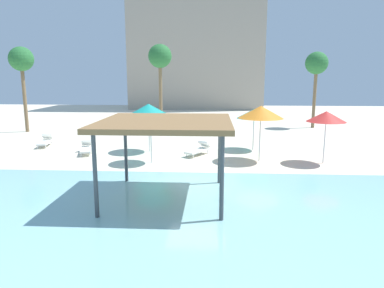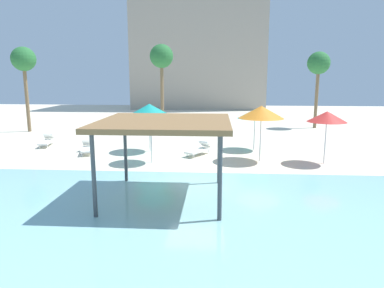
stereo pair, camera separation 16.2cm
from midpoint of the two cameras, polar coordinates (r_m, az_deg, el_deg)
The scene contains 15 objects.
ground_plane at distance 15.27m, azimuth 0.40°, elevation -6.23°, with size 80.00×80.00×0.00m, color beige.
lagoon_water at distance 10.38m, azimuth -1.14°, elevation -14.70°, with size 44.00×13.50×0.04m, color #8CC6CC.
shade_pavilion at distance 12.78m, azimuth -4.61°, elevation 3.10°, with size 4.66×4.66×2.94m.
beach_umbrella_orange_0 at distance 19.02m, azimuth 10.73°, elevation 5.05°, with size 2.38×2.38×2.95m.
beach_umbrella_red_1 at distance 19.40m, azimuth 20.49°, elevation 4.14°, with size 1.99×1.99×2.72m.
beach_umbrella_teal_2 at distance 21.90m, azimuth 9.71°, elevation 4.81°, with size 2.09×2.09×2.52m.
beach_umbrella_teal_4 at distance 18.40m, azimuth -6.91°, elevation 4.24°, with size 1.91×1.91×2.65m.
beach_umbrella_teal_5 at distance 21.23m, azimuth -7.20°, elevation 5.60°, with size 2.16×2.16×2.87m.
lounge_chair_0 at distance 21.79m, azimuth -16.78°, elevation -0.59°, with size 1.09×1.99×0.74m.
lounge_chair_2 at distance 24.94m, azimuth -22.62°, elevation 0.44°, with size 0.94×1.97×0.74m.
lounge_chair_3 at distance 20.47m, azimuth 0.90°, elevation -0.84°, with size 1.52×1.92×0.74m.
palm_tree_0 at distance 32.66m, azimuth 19.20°, elevation 11.87°, with size 1.90×1.90×6.50m.
palm_tree_1 at distance 31.69m, azimuth -25.81°, elevation 11.86°, with size 1.90×1.90×6.74m.
palm_tree_2 at distance 29.59m, azimuth -5.31°, elevation 13.48°, with size 1.90×1.90×6.99m.
hotel_block_0 at distance 52.55m, azimuth 0.72°, elevation 17.91°, with size 17.88×10.70×21.78m, color #9E9384.
Camera 1 is at (0.66, -14.58, 4.51)m, focal length 33.28 mm.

